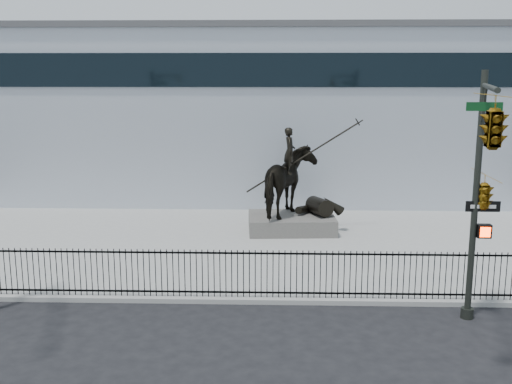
{
  "coord_description": "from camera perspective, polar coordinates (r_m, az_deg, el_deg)",
  "views": [
    {
      "loc": [
        1.43,
        -16.1,
        6.97
      ],
      "look_at": [
        0.76,
        6.0,
        2.48
      ],
      "focal_mm": 42.0,
      "sensor_mm": 36.0,
      "label": 1
    }
  ],
  "objects": [
    {
      "name": "picket_fence",
      "position": [
        18.44,
        -2.83,
        -7.75
      ],
      "size": [
        22.1,
        0.1,
        1.5
      ],
      "color": "black",
      "rests_on": "plaza"
    },
    {
      "name": "building",
      "position": [
        36.22,
        -0.53,
        7.57
      ],
      "size": [
        44.0,
        14.0,
        9.0
      ],
      "primitive_type": "cube",
      "color": "silver",
      "rests_on": "ground"
    },
    {
      "name": "statue_plinth",
      "position": [
        25.99,
        3.39,
        -2.97
      ],
      "size": [
        3.81,
        2.73,
        0.69
      ],
      "primitive_type": "cube",
      "rotation": [
        0.0,
        0.0,
        0.06
      ],
      "color": "#504D49",
      "rests_on": "plaza"
    },
    {
      "name": "ground",
      "position": [
        17.61,
        -3.13,
        -11.86
      ],
      "size": [
        120.0,
        120.0,
        0.0
      ],
      "primitive_type": "plane",
      "color": "black",
      "rests_on": "ground"
    },
    {
      "name": "equestrian_statue",
      "position": [
        25.61,
        3.6,
        0.91
      ],
      "size": [
        4.7,
        3.04,
        3.99
      ],
      "rotation": [
        0.0,
        0.0,
        0.06
      ],
      "color": "black",
      "rests_on": "statue_plinth"
    },
    {
      "name": "traffic_signal_right",
      "position": [
        15.12,
        21.19,
        2.64
      ],
      "size": [
        2.17,
        6.86,
        7.0
      ],
      "color": "#242822",
      "rests_on": "ground"
    },
    {
      "name": "plaza",
      "position": [
        24.15,
        -1.73,
        -5.11
      ],
      "size": [
        30.0,
        12.0,
        0.15
      ],
      "primitive_type": "cube",
      "color": "gray",
      "rests_on": "ground"
    }
  ]
}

